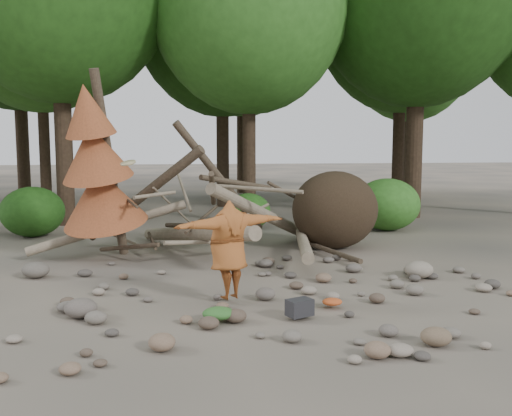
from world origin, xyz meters
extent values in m
plane|color=#514C44|center=(0.00, 0.00, 0.00)|extent=(120.00, 120.00, 0.00)
ellipsoid|color=#332619|center=(2.60, 4.30, 0.99)|extent=(2.20, 1.87, 1.98)
cylinder|color=gray|center=(-1.00, 3.70, 0.55)|extent=(2.61, 5.11, 1.08)
cylinder|color=gray|center=(0.80, 4.20, 0.90)|extent=(3.18, 3.71, 1.90)
cylinder|color=brown|center=(-2.20, 4.60, 1.40)|extent=(3.08, 1.91, 2.49)
cylinder|color=gray|center=(1.60, 3.50, 0.35)|extent=(1.13, 4.98, 0.43)
cylinder|color=brown|center=(-0.30, 4.80, 1.80)|extent=(2.39, 1.03, 2.89)
cylinder|color=gray|center=(-3.00, 4.00, 0.70)|extent=(3.71, 0.86, 1.20)
cylinder|color=#4C3F30|center=(-2.50, 3.50, 0.30)|extent=(1.52, 1.70, 0.49)
cylinder|color=gray|center=(0.20, 4.40, 0.80)|extent=(1.57, 0.85, 0.69)
cylinder|color=#4C3F30|center=(1.80, 4.90, 1.20)|extent=(1.92, 1.25, 1.10)
cylinder|color=gray|center=(-1.20, 4.20, 1.50)|extent=(0.37, 1.42, 0.85)
cylinder|color=#4C3F30|center=(2.20, 3.20, 0.15)|extent=(0.79, 2.54, 0.12)
cylinder|color=gray|center=(-0.80, 3.10, 0.45)|extent=(1.78, 1.11, 0.29)
cylinder|color=#4C3F30|center=(-2.90, 3.80, 2.20)|extent=(0.67, 1.13, 4.35)
cone|color=brown|center=(-3.06, 3.49, 1.50)|extent=(2.06, 2.13, 1.86)
cone|color=brown|center=(-3.16, 3.28, 2.50)|extent=(1.71, 1.78, 1.65)
cone|color=brown|center=(-3.26, 3.09, 3.40)|extent=(1.23, 1.30, 1.41)
cylinder|color=#38281C|center=(-5.00, 9.50, 4.48)|extent=(0.56, 0.56, 8.96)
cylinder|color=#38281C|center=(1.00, 9.20, 3.57)|extent=(0.44, 0.44, 7.14)
cylinder|color=#38281C|center=(7.00, 9.80, 4.72)|extent=(0.60, 0.60, 9.45)
cylinder|color=#38281C|center=(-6.50, 13.50, 3.78)|extent=(0.42, 0.42, 7.56)
ellipsoid|color=#367725|center=(-6.50, 13.50, 7.78)|extent=(6.91, 6.91, 7.95)
cylinder|color=#38281C|center=(0.50, 14.20, 4.27)|extent=(0.52, 0.52, 8.54)
cylinder|color=#38281C|center=(8.00, 13.80, 4.06)|extent=(0.50, 0.50, 8.12)
ellipsoid|color=#2B641D|center=(8.00, 13.80, 8.35)|extent=(7.42, 7.42, 8.91)
cylinder|color=#38281C|center=(-9.00, 20.00, 4.83)|extent=(0.62, 0.62, 9.66)
cylinder|color=#38281C|center=(2.00, 20.50, 4.38)|extent=(0.54, 0.54, 8.75)
ellipsoid|color=#367725|center=(2.00, 20.50, 9.00)|extent=(8.00, 8.00, 10.00)
cylinder|color=#38281C|center=(11.00, 20.00, 3.92)|extent=(0.46, 0.46, 7.84)
ellipsoid|color=#2B641D|center=(11.00, 20.00, 8.06)|extent=(7.17, 7.17, 8.60)
ellipsoid|color=#204F15|center=(-5.50, 7.20, 0.72)|extent=(1.80, 1.80, 1.44)
ellipsoid|color=#2B641D|center=(0.80, 7.80, 0.56)|extent=(1.40, 1.40, 1.12)
ellipsoid|color=#367725|center=(5.00, 7.00, 0.80)|extent=(2.00, 2.00, 1.60)
imported|color=#985022|center=(-0.51, -0.28, 0.92)|extent=(2.10, 1.35, 1.67)
cylinder|color=tan|center=(-2.12, -0.35, 2.38)|extent=(0.27, 0.28, 0.12)
cube|color=black|center=(0.49, -1.35, 0.13)|extent=(0.46, 0.39, 0.26)
ellipsoid|color=#2E6127|center=(-0.76, -1.34, 0.09)|extent=(0.49, 0.41, 0.18)
ellipsoid|color=#B74A1F|center=(1.14, -0.85, 0.06)|extent=(0.33, 0.27, 0.12)
ellipsoid|color=#615851|center=(-2.86, -0.81, 0.15)|extent=(0.51, 0.46, 0.30)
ellipsoid|color=brown|center=(2.06, -2.71, 0.13)|extent=(0.42, 0.38, 0.25)
ellipsoid|color=gray|center=(3.41, 0.95, 0.17)|extent=(0.57, 0.52, 0.34)
ellipsoid|color=#605A50|center=(-4.19, 1.99, 0.16)|extent=(0.54, 0.48, 0.32)
camera|label=1|loc=(-1.31, -9.69, 2.72)|focal=40.00mm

